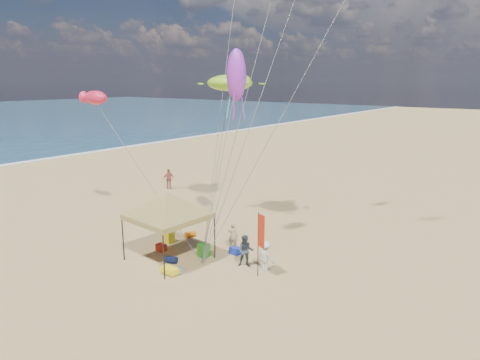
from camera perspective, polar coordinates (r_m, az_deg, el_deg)
The scene contains 18 objects.
ground at distance 21.16m, azimuth -5.07°, elevation -12.11°, with size 280.00×280.00×0.00m, color tan.
canopy_tent at distance 21.51m, azimuth -9.81°, elevation -2.03°, with size 6.70×6.70×4.14m.
feather_flag at distance 19.61m, azimuth 2.78°, elevation -7.44°, with size 0.47×0.17×3.19m.
cooler_red at distance 23.65m, azimuth -10.62°, elevation -8.97°, with size 0.54×0.38×0.38m, color red.
cooler_blue at distance 22.84m, azimuth -0.67°, elevation -9.56°, with size 0.54×0.38×0.38m, color #152CAB.
bag_navy at distance 22.07m, azimuth -9.29°, elevation -10.62°, with size 0.36×0.36×0.60m, color #0C1538.
bag_orange at distance 25.33m, azimuth -6.76°, elevation -7.32°, with size 0.36×0.36×0.60m, color #C3590A.
chair_green at distance 22.58m, azimuth -4.90°, elevation -9.45°, with size 0.50×0.50×0.70m, color #278017.
chair_yellow at distance 24.69m, azimuth -9.64°, elevation -7.56°, with size 0.50×0.50×0.70m, color yellow.
crate_grey at distance 21.02m, azimuth -8.15°, elevation -11.97°, with size 0.34×0.30×0.28m, color slate.
beach_cart at distance 20.93m, azimuth -9.54°, elevation -11.95°, with size 0.90×0.50×0.24m, color yellow.
person_near_a at distance 23.31m, azimuth -0.94°, elevation -7.55°, with size 0.56×0.37×1.53m, color tan.
person_near_b at distance 21.19m, azimuth 0.77°, elevation -9.59°, with size 0.80×0.62×1.64m, color #313943.
person_near_c at distance 20.78m, azimuth 3.52°, elevation -10.25°, with size 0.99×0.57×1.54m, color beige.
person_far_a at distance 36.53m, azimuth -9.64°, elevation 0.17°, with size 1.02×0.43×1.75m, color #B85547.
turtle_kite at distance 27.67m, azimuth -1.42°, elevation 13.01°, with size 3.14×2.52×1.05m, color #87D020.
fish_kite at distance 28.24m, azimuth -18.97°, elevation 10.51°, with size 1.96×0.98×0.87m, color #E22042.
squid_kite at distance 23.29m, azimuth -0.48°, elevation 14.04°, with size 1.07×1.07×2.77m, color purple.
Camera 1 is at (13.05, -13.97, 9.07)m, focal length 31.51 mm.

